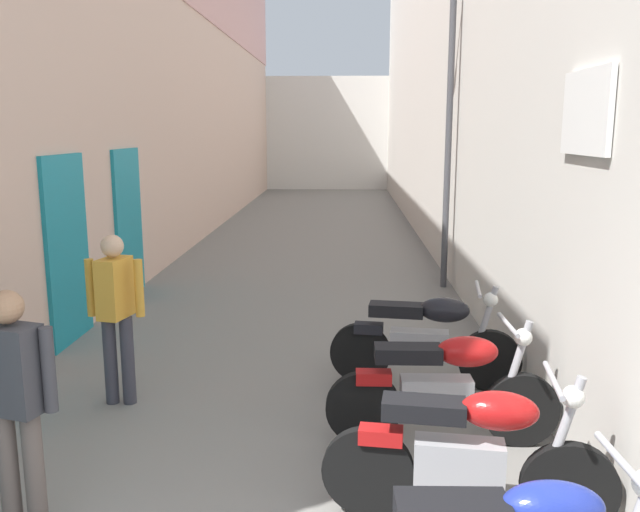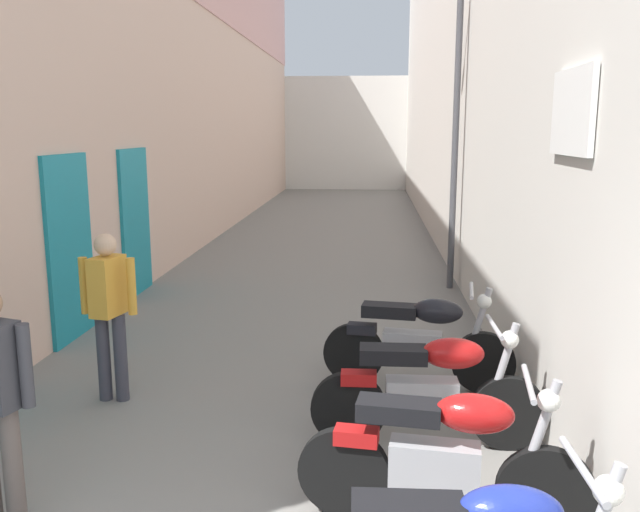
% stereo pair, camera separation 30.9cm
% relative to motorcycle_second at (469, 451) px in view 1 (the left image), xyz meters
% --- Properties ---
extents(ground_plane, '(41.59, 41.59, 0.00)m').
position_rel_motorcycle_second_xyz_m(ground_plane, '(-1.55, 8.77, -0.50)').
color(ground_plane, slate).
extents(building_left, '(0.45, 25.59, 8.90)m').
position_rel_motorcycle_second_xyz_m(building_left, '(-4.24, 10.72, 3.99)').
color(building_left, beige).
rests_on(building_left, ground).
extents(building_right, '(0.45, 25.59, 7.98)m').
position_rel_motorcycle_second_xyz_m(building_right, '(1.14, 10.77, 3.49)').
color(building_right, beige).
rests_on(building_right, ground).
extents(building_far_end, '(7.98, 2.00, 4.58)m').
position_rel_motorcycle_second_xyz_m(building_far_end, '(-1.55, 24.57, 1.79)').
color(building_far_end, silver).
rests_on(building_far_end, ground).
extents(motorcycle_second, '(1.85, 0.58, 1.04)m').
position_rel_motorcycle_second_xyz_m(motorcycle_second, '(0.00, 0.00, 0.00)').
color(motorcycle_second, black).
rests_on(motorcycle_second, ground).
extents(motorcycle_third, '(1.85, 0.58, 1.04)m').
position_rel_motorcycle_second_xyz_m(motorcycle_third, '(0.00, 1.08, 0.00)').
color(motorcycle_third, black).
rests_on(motorcycle_third, ground).
extents(motorcycle_fourth, '(1.84, 0.58, 1.04)m').
position_rel_motorcycle_second_xyz_m(motorcycle_fourth, '(-0.00, 2.30, 0.00)').
color(motorcycle_fourth, black).
rests_on(motorcycle_fourth, ground).
extents(pedestrian_by_doorway, '(0.52, 0.29, 1.57)m').
position_rel_motorcycle_second_xyz_m(pedestrian_by_doorway, '(-2.75, -0.24, 0.42)').
color(pedestrian_by_doorway, '#564C47').
rests_on(pedestrian_by_doorway, ground).
extents(pedestrian_mid_alley, '(0.52, 0.38, 1.57)m').
position_rel_motorcycle_second_xyz_m(pedestrian_mid_alley, '(-2.84, 1.78, 0.42)').
color(pedestrian_mid_alley, '#383842').
rests_on(pedestrian_mid_alley, ground).
extents(street_lamp, '(0.79, 0.18, 4.58)m').
position_rel_motorcycle_second_xyz_m(street_lamp, '(0.70, 6.48, 2.19)').
color(street_lamp, '#47474C').
rests_on(street_lamp, ground).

